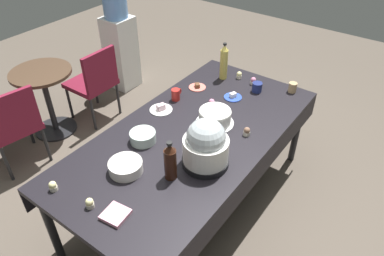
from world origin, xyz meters
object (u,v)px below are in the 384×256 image
object	(u,v)px
dessert_plate_coral	(197,87)
cupcake_lemon	(53,186)
cupcake_mint	(239,75)
maroon_chair_left	(13,123)
coffee_mug_red	(176,94)
soda_bottle_ginger_ale	(224,62)
coffee_mug_tan	(293,87)
glass_salad_bowl	(143,137)
ceramic_snack_bowl	(126,167)
cupcake_rose	(253,81)
maroon_chair_right	(95,80)
coffee_mug_navy	(257,87)
frosted_layer_cake	(215,117)
cupcake_berry	(90,203)
dessert_plate_cobalt	(233,97)
cupcake_vanilla	(212,103)
cupcake_cocoa	(247,132)
round_cafe_table	(46,91)
soda_bottle_cola	(170,161)
dessert_plate_white	(161,109)
water_cooler	(120,42)
slow_cooker	(206,145)
potluck_table	(192,140)

from	to	relation	value
dessert_plate_coral	cupcake_lemon	xyz separation A→B (m)	(-1.53, 0.01, 0.02)
cupcake_mint	maroon_chair_left	xyz separation A→B (m)	(-1.49, 1.45, -0.29)
coffee_mug_red	cupcake_mint	bearing A→B (deg)	-21.51
coffee_mug_red	dessert_plate_coral	bearing A→B (deg)	-7.57
soda_bottle_ginger_ale	coffee_mug_tan	xyz separation A→B (m)	(0.15, -0.62, -0.12)
glass_salad_bowl	ceramic_snack_bowl	size ratio (longest dim) A/B	0.84
cupcake_rose	coffee_mug_red	size ratio (longest dim) A/B	0.59
glass_salad_bowl	coffee_mug_red	size ratio (longest dim) A/B	1.66
glass_salad_bowl	maroon_chair_right	distance (m)	1.54
dessert_plate_coral	coffee_mug_navy	bearing A→B (deg)	-60.29
cupcake_lemon	frosted_layer_cake	bearing A→B (deg)	-20.06
glass_salad_bowl	coffee_mug_navy	world-z (taller)	coffee_mug_navy
cupcake_berry	coffee_mug_navy	xyz separation A→B (m)	(1.75, -0.17, 0.01)
dessert_plate_cobalt	cupcake_vanilla	world-z (taller)	cupcake_vanilla
cupcake_cocoa	round_cafe_table	size ratio (longest dim) A/B	0.09
soda_bottle_cola	maroon_chair_left	distance (m)	1.79
cupcake_cocoa	maroon_chair_left	size ratio (longest dim) A/B	0.08
dessert_plate_white	cupcake_vanilla	size ratio (longest dim) A/B	2.76
soda_bottle_cola	cupcake_cocoa	bearing A→B (deg)	-15.02
dessert_plate_cobalt	soda_bottle_cola	distance (m)	1.08
glass_salad_bowl	cupcake_cocoa	size ratio (longest dim) A/B	2.80
dessert_plate_coral	cupcake_cocoa	bearing A→B (deg)	-116.21
cupcake_rose	maroon_chair_left	xyz separation A→B (m)	(-1.48, 1.60, -0.29)
glass_salad_bowl	coffee_mug_red	world-z (taller)	coffee_mug_red
cupcake_berry	coffee_mug_red	world-z (taller)	coffee_mug_red
coffee_mug_tan	coffee_mug_navy	bearing A→B (deg)	125.19
maroon_chair_left	cupcake_cocoa	bearing A→B (deg)	-67.77
soda_bottle_ginger_ale	coffee_mug_red	world-z (taller)	soda_bottle_ginger_ale
glass_salad_bowl	soda_bottle_ginger_ale	size ratio (longest dim) A/B	0.54
glass_salad_bowl	cupcake_berry	world-z (taller)	glass_salad_bowl
frosted_layer_cake	soda_bottle_cola	size ratio (longest dim) A/B	1.03
water_cooler	cupcake_berry	bearing A→B (deg)	-138.04
dessert_plate_coral	glass_salad_bowl	bearing A→B (deg)	-172.02
coffee_mug_red	maroon_chair_left	bearing A→B (deg)	125.78
coffee_mug_tan	coffee_mug_red	bearing A→B (deg)	133.30
cupcake_berry	soda_bottle_ginger_ale	distance (m)	1.79
glass_salad_bowl	slow_cooker	bearing A→B (deg)	-82.10
slow_cooker	soda_bottle_cola	distance (m)	0.26
cupcake_berry	coffee_mug_navy	bearing A→B (deg)	-5.71
soda_bottle_ginger_ale	coffee_mug_tan	world-z (taller)	soda_bottle_ginger_ale
cupcake_rose	water_cooler	world-z (taller)	water_cooler
dessert_plate_cobalt	soda_bottle_ginger_ale	distance (m)	0.38
dessert_plate_cobalt	cupcake_rose	bearing A→B (deg)	-5.37
dessert_plate_cobalt	dessert_plate_coral	world-z (taller)	dessert_plate_cobalt
glass_salad_bowl	ceramic_snack_bowl	world-z (taller)	glass_salad_bowl
potluck_table	ceramic_snack_bowl	world-z (taller)	ceramic_snack_bowl
dessert_plate_cobalt	maroon_chair_right	distance (m)	1.61
ceramic_snack_bowl	maroon_chair_left	distance (m)	1.50
frosted_layer_cake	coffee_mug_navy	bearing A→B (deg)	-3.35
potluck_table	coffee_mug_tan	distance (m)	1.07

